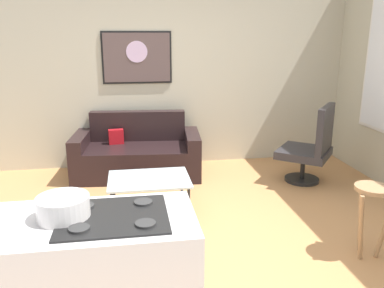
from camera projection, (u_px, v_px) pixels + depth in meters
The scene contains 8 objects.
ground at pixel (198, 243), 3.75m from camera, with size 6.40×6.40×0.04m, color tan.
back_wall at pixel (169, 69), 5.67m from camera, with size 6.40×0.05×2.80m, color #B9B39B.
couch at pixel (137, 155), 5.45m from camera, with size 1.75×0.97×0.83m.
coffee_table at pixel (149, 181), 4.26m from camera, with size 0.87×0.65×0.39m.
armchair at pixel (312, 147), 5.10m from camera, with size 0.87×0.88×1.03m.
bar_stool at pixel (372, 203), 3.37m from camera, with size 0.35×0.35×0.65m.
mixing_bowl at pixel (63, 208), 2.18m from camera, with size 0.29×0.29×0.13m.
wall_painting at pixel (137, 57), 5.52m from camera, with size 0.96×0.03×0.72m.
Camera 1 is at (-0.58, -3.31, 1.89)m, focal length 37.19 mm.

